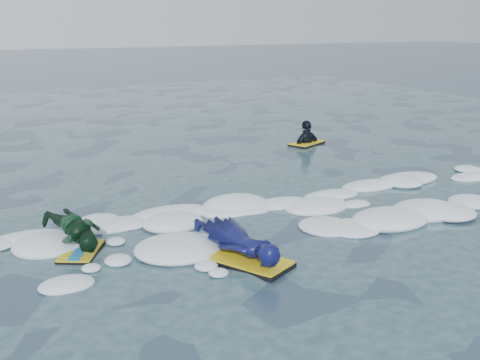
% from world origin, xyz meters
% --- Properties ---
extents(ground, '(120.00, 120.00, 0.00)m').
position_xyz_m(ground, '(0.00, 0.00, 0.00)').
color(ground, '#18243A').
rests_on(ground, ground).
extents(foam_band, '(12.00, 3.10, 0.30)m').
position_xyz_m(foam_band, '(0.00, 1.03, 0.00)').
color(foam_band, white).
rests_on(foam_band, ground).
extents(prone_woman_unit, '(1.07, 1.76, 0.44)m').
position_xyz_m(prone_woman_unit, '(-0.73, -0.34, 0.23)').
color(prone_woman_unit, black).
rests_on(prone_woman_unit, ground).
extents(prone_child_unit, '(0.79, 1.34, 0.49)m').
position_xyz_m(prone_child_unit, '(-2.56, 0.91, 0.25)').
color(prone_child_unit, black).
rests_on(prone_child_unit, ground).
extents(waiting_rider_unit, '(1.12, 0.92, 1.47)m').
position_xyz_m(waiting_rider_unit, '(3.98, 5.53, -0.10)').
color(waiting_rider_unit, black).
rests_on(waiting_rider_unit, ground).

